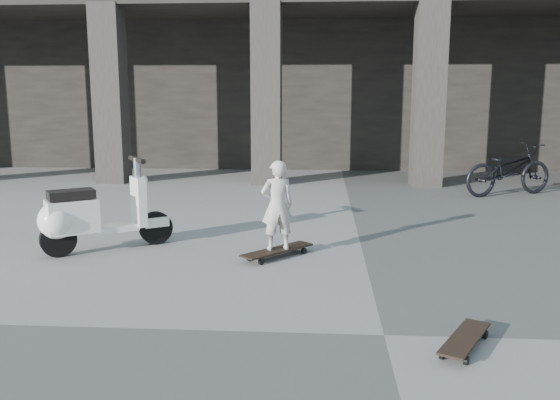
# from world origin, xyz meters

# --- Properties ---
(ground) EXTENTS (90.00, 90.00, 0.00)m
(ground) POSITION_xyz_m (0.00, 0.00, 0.00)
(ground) COLOR #4F4F4C
(ground) RESTS_ON ground
(colonnade) EXTENTS (28.00, 8.82, 6.00)m
(colonnade) POSITION_xyz_m (-0.00, 13.77, 3.03)
(colonnade) COLOR black
(colonnade) RESTS_ON ground
(longboard) EXTENTS (0.90, 0.95, 0.11)m
(longboard) POSITION_xyz_m (-1.10, 2.38, 0.08)
(longboard) COLOR black
(longboard) RESTS_ON ground
(skateboard_spare) EXTENTS (0.59, 0.84, 0.10)m
(skateboard_spare) POSITION_xyz_m (0.63, -0.22, 0.08)
(skateboard_spare) COLOR black
(skateboard_spare) RESTS_ON ground
(child) EXTENTS (0.48, 0.38, 1.13)m
(child) POSITION_xyz_m (-1.10, 2.38, 0.67)
(child) COLOR beige
(child) RESTS_ON longboard
(scooter) EXTENTS (1.52, 1.13, 1.22)m
(scooter) POSITION_xyz_m (-3.60, 2.41, 0.48)
(scooter) COLOR black
(scooter) RESTS_ON ground
(bicycle) EXTENTS (2.12, 1.43, 1.06)m
(bicycle) POSITION_xyz_m (3.23, 7.29, 0.53)
(bicycle) COLOR black
(bicycle) RESTS_ON ground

